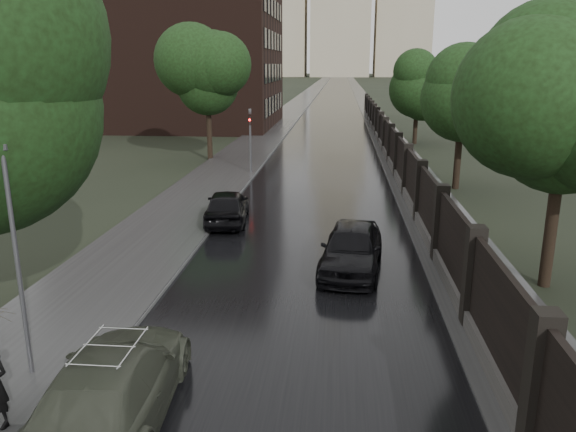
# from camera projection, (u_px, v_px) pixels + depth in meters

# --- Properties ---
(road) EXTENTS (8.00, 420.00, 0.02)m
(road) POSITION_uv_depth(u_px,v_px,m) (338.00, 84.00, 192.83)
(road) COLOR black
(road) RESTS_ON ground
(sidewalk_left) EXTENTS (4.00, 420.00, 0.16)m
(sidewalk_left) POSITION_uv_depth(u_px,v_px,m) (321.00, 83.00, 193.35)
(sidewalk_left) COLOR #2D2D2D
(sidewalk_left) RESTS_ON ground
(verge_right) EXTENTS (3.00, 420.00, 0.08)m
(verge_right) POSITION_uv_depth(u_px,v_px,m) (354.00, 84.00, 192.34)
(verge_right) COLOR #2D2D2D
(verge_right) RESTS_ON ground
(fence_right) EXTENTS (0.45, 75.72, 2.70)m
(fence_right) POSITION_uv_depth(u_px,v_px,m) (388.00, 144.00, 40.36)
(fence_right) COLOR #383533
(fence_right) RESTS_ON ground
(tree_left_far) EXTENTS (4.25, 4.25, 7.39)m
(tree_left_far) POSITION_uv_depth(u_px,v_px,m) (208.00, 84.00, 38.43)
(tree_left_far) COLOR black
(tree_left_far) RESTS_ON ground
(tree_right_a) EXTENTS (4.08, 4.08, 7.01)m
(tree_right_a) POSITION_uv_depth(u_px,v_px,m) (564.00, 124.00, 15.99)
(tree_right_a) COLOR black
(tree_right_a) RESTS_ON ground
(tree_right_b) EXTENTS (4.08, 4.08, 7.01)m
(tree_right_b) POSITION_uv_depth(u_px,v_px,m) (463.00, 96.00, 29.44)
(tree_right_b) COLOR black
(tree_right_b) RESTS_ON ground
(tree_right_c) EXTENTS (4.08, 4.08, 7.01)m
(tree_right_c) POSITION_uv_depth(u_px,v_px,m) (418.00, 84.00, 46.74)
(tree_right_c) COLOR black
(tree_right_c) RESTS_ON ground
(lamp_post) EXTENTS (0.25, 0.12, 5.11)m
(lamp_post) POSITION_uv_depth(u_px,v_px,m) (17.00, 262.00, 11.49)
(lamp_post) COLOR #59595E
(lamp_post) RESTS_ON ground
(traffic_light) EXTENTS (0.16, 0.32, 4.00)m
(traffic_light) POSITION_uv_depth(u_px,v_px,m) (250.00, 136.00, 34.04)
(traffic_light) COLOR #59595E
(traffic_light) RESTS_ON ground
(brick_building) EXTENTS (24.00, 18.00, 20.00)m
(brick_building) POSITION_uv_depth(u_px,v_px,m) (161.00, 31.00, 59.21)
(brick_building) COLOR black
(brick_building) RESTS_ON ground
(stalinist_tower) EXTENTS (92.00, 30.00, 159.00)m
(stalinist_tower) POSITION_uv_depth(u_px,v_px,m) (341.00, 0.00, 288.47)
(stalinist_tower) COLOR tan
(stalinist_tower) RESTS_ON ground
(volga_sedan) EXTENTS (2.53, 5.46, 1.54)m
(volga_sedan) POSITION_uv_depth(u_px,v_px,m) (113.00, 385.00, 10.53)
(volga_sedan) COLOR #3E4235
(volga_sedan) RESTS_ON ground
(hatchback_left) EXTENTS (2.17, 4.46, 1.47)m
(hatchback_left) POSITION_uv_depth(u_px,v_px,m) (227.00, 206.00, 23.92)
(hatchback_left) COLOR black
(hatchback_left) RESTS_ON ground
(car_right_near) EXTENTS (2.37, 4.86, 1.59)m
(car_right_near) POSITION_uv_depth(u_px,v_px,m) (352.00, 248.00, 18.31)
(car_right_near) COLOR black
(car_right_near) RESTS_ON ground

